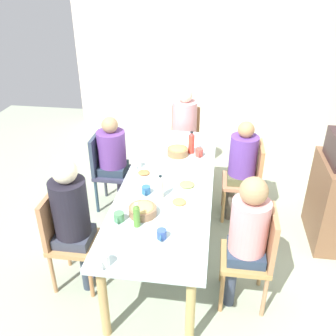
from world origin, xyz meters
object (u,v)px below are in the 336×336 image
Objects in this scene: person_3 at (241,162)px; cup_1 at (146,190)px; chair_0 at (256,253)px; cup_0 at (162,234)px; person_2 at (72,214)px; chair_4 at (106,167)px; plate_1 at (144,174)px; chair_3 at (248,177)px; cup_4 at (119,217)px; person_0 at (247,231)px; bottle_2 at (191,143)px; bowl_0 at (178,151)px; person_1 at (184,125)px; chair_1 at (185,136)px; bowl_1 at (143,210)px; dining_table at (168,188)px; cup_5 at (103,260)px; person_4 at (113,154)px; cup_2 at (199,153)px; cup_3 at (137,163)px; bottle_0 at (137,215)px; plate_0 at (187,186)px; chair_2 at (66,235)px; bottle_1 at (160,187)px.

cup_1 is at bearing -46.09° from person_3.
chair_0 is 8.27× the size of cup_0.
person_2 is 11.02× the size of cup_1.
chair_4 is 4.25× the size of plate_1.
chair_3 reaches higher than cup_4.
person_2 is (0.00, -1.43, 0.02)m from person_0.
bowl_0 is at bearing -62.39° from bottle_2.
person_1 is (-2.14, -0.80, 0.21)m from chair_0.
person_1 is 0.95m from bowl_0.
chair_1 is 7.56× the size of cup_4.
chair_3 is at bearing 90.00° from person_3.
cup_4 is (0.04, 0.41, 0.04)m from person_2.
plate_1 is 0.55m from bowl_0.
dining_table is at bearing 166.32° from bowl_1.
plate_1 is 1.80× the size of cup_5.
person_4 is 9.64× the size of cup_2.
bottle_0 is (0.95, 0.21, 0.06)m from cup_3.
bottle_2 is (0.96, 0.16, 0.35)m from chair_1.
cup_5 is 0.56× the size of bottle_0.
bottle_2 reaches higher than plate_0.
bowl_1 is at bearing 5.92° from cup_1.
cup_2 is (-1.20, 0.97, 0.05)m from person_2.
chair_1 is at bearing -160.18° from chair_0.
bottle_0 is (2.22, -0.15, 0.13)m from person_1.
bowl_1 reaches higher than plate_0.
cup_1 is (-0.39, 0.64, 0.27)m from chair_2.
cup_1 is at bearing -177.66° from bottle_0.
dining_table is at bearing 130.83° from person_2.
cup_1 is (0.16, -0.35, 0.02)m from plate_0.
bottle_0 is (0.47, 0.02, 0.06)m from cup_1.
bowl_0 is 0.17m from bottle_2.
chair_2 reaches higher than bowl_0.
plate_1 is (-0.71, -0.96, 0.04)m from person_0.
chair_3 is at bearing 107.72° from cup_3.
person_1 is 1.76m from cup_1.
person_2 reaches higher than person_4.
chair_0 is 1.96m from person_4.
cup_2 is at bearing 161.71° from bottle_1.
chair_0 is at bearing 92.08° from cup_4.
bottle_2 reaches higher than chair_3.
bowl_1 is at bearing -144.03° from cup_0.
person_4 is 9.44× the size of cup_4.
person_4 is at bearing -156.76° from bottle_0.
person_1 is 5.63× the size of plate_1.
plate_0 is at bearing -37.62° from person_3.
plate_0 is at bearing 157.08° from cup_5.
chair_0 is 0.86m from plate_0.
chair_2 is 0.94m from plate_1.
cup_4 is at bearing -17.71° from cup_1.
bottle_0 is (1.32, 0.57, 0.17)m from person_4.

